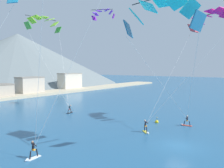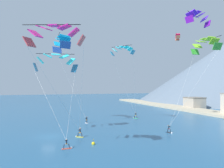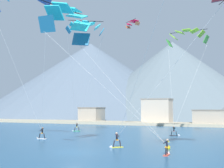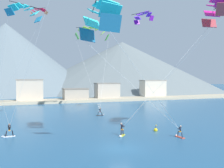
% 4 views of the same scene
% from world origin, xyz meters
% --- Properties ---
extents(ground_plane, '(400.00, 400.00, 0.00)m').
position_xyz_m(ground_plane, '(0.00, 0.00, 0.00)').
color(ground_plane, '#23567F').
extents(kitesurfer_near_lead, '(1.78, 0.67, 1.68)m').
position_xyz_m(kitesurfer_near_lead, '(4.79, 23.20, 0.47)').
color(kitesurfer_near_lead, black).
rests_on(kitesurfer_near_lead, ground).
extents(kitesurfer_near_trail, '(1.68, 1.27, 1.76)m').
position_xyz_m(kitesurfer_near_trail, '(-15.48, 25.11, 0.52)').
color(kitesurfer_near_trail, '#33B266').
rests_on(kitesurfer_near_trail, ground).
extents(kitesurfer_mid_center, '(1.43, 1.59, 1.82)m').
position_xyz_m(kitesurfer_mid_center, '(2.23, 5.27, 0.56)').
color(kitesurfer_mid_center, yellow).
rests_on(kitesurfer_mid_center, ground).
extents(kitesurfer_far_left, '(0.60, 1.77, 1.64)m').
position_xyz_m(kitesurfer_far_left, '(9.10, 2.32, 0.43)').
color(kitesurfer_far_left, '#E54C33').
rests_on(kitesurfer_far_left, ground).
extents(kitesurfer_far_right, '(1.77, 0.63, 1.78)m').
position_xyz_m(kitesurfer_far_right, '(-12.01, 9.83, 0.53)').
color(kitesurfer_far_right, white).
rests_on(kitesurfer_far_right, ground).
extents(parafoil_kite_near_lead, '(8.09, 9.68, 18.30)m').
position_xyz_m(parafoil_kite_near_lead, '(5.26, 31.79, 18.44)').
color(parafoil_kite_near_lead, green).
extents(parafoil_kite_near_trail, '(8.42, 9.01, 18.42)m').
position_xyz_m(parafoil_kite_near_trail, '(-9.82, 18.83, 18.76)').
color(parafoil_kite_near_trail, teal).
extents(parafoil_kite_mid_center, '(13.11, 9.32, 16.21)m').
position_xyz_m(parafoil_kite_mid_center, '(13.02, 0.01, 16.43)').
color(parafoil_kite_mid_center, '#BC4046').
extents(parafoil_kite_far_left, '(12.34, 8.68, 14.78)m').
position_xyz_m(parafoil_kite_far_left, '(-1.83, 1.43, 14.48)').
color(parafoil_kite_far_left, '#1E6A94').
extents(parafoil_kite_far_right, '(8.90, 8.03, 20.10)m').
position_xyz_m(parafoil_kite_far_right, '(-10.90, 3.55, 20.01)').
color(parafoil_kite_far_right, '#2D54AB').
extents(parafoil_kite_distant_high_outer, '(3.31, 5.35, 2.32)m').
position_xyz_m(parafoil_kite_distant_high_outer, '(13.80, 22.36, 20.69)').
color(parafoil_kite_distant_high_outer, purple).
extents(parafoil_kite_distant_low_drift, '(3.92, 3.09, 1.35)m').
position_xyz_m(parafoil_kite_distant_low_drift, '(-6.65, 33.44, 22.77)').
color(parafoil_kite_distant_low_drift, '#BC6D46').
extents(race_marker_buoy, '(0.56, 0.56, 1.02)m').
position_xyz_m(race_marker_buoy, '(8.03, 6.51, 0.16)').
color(race_marker_buoy, yellow).
rests_on(race_marker_buoy, ground).
extents(shore_building_quay_west, '(6.62, 6.61, 4.81)m').
position_xyz_m(shore_building_quay_west, '(-30.73, 59.07, 2.42)').
color(shore_building_quay_west, '#A89E8E').
rests_on(shore_building_quay_west, ground).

